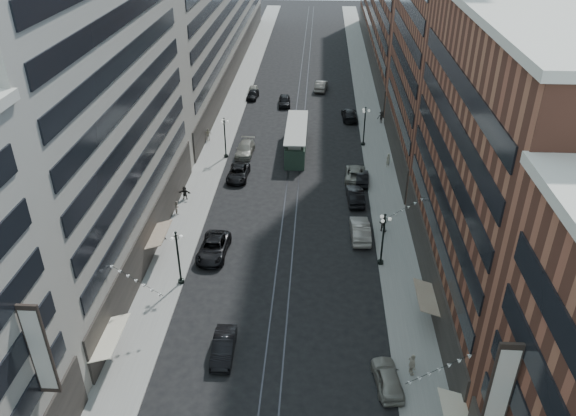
% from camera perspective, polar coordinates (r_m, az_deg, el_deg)
% --- Properties ---
extents(ground, '(220.00, 220.00, 0.00)m').
position_cam_1_polar(ground, '(78.90, 0.91, 6.49)').
color(ground, black).
rests_on(ground, ground).
extents(sidewalk_west, '(4.00, 180.00, 0.15)m').
position_cam_1_polar(sidewalk_west, '(89.14, -5.99, 9.25)').
color(sidewalk_west, gray).
rests_on(sidewalk_west, ground).
extents(sidewalk_east, '(4.00, 180.00, 0.15)m').
position_cam_1_polar(sidewalk_east, '(88.44, 8.42, 8.91)').
color(sidewalk_east, gray).
rests_on(sidewalk_east, ground).
extents(rail_west, '(0.12, 180.00, 0.02)m').
position_cam_1_polar(rail_west, '(88.15, 0.73, 9.12)').
color(rail_west, '#2D2D33').
rests_on(rail_west, ground).
extents(rail_east, '(0.12, 180.00, 0.02)m').
position_cam_1_polar(rail_east, '(88.11, 1.65, 9.10)').
color(rail_east, '#2D2D33').
rests_on(rail_east, ground).
extents(building_west_mid, '(8.00, 36.00, 28.00)m').
position_cam_1_polar(building_west_mid, '(52.42, -19.44, 8.66)').
color(building_west_mid, gray).
rests_on(building_west_mid, ground).
extents(building_east_mid, '(8.00, 30.00, 24.00)m').
position_cam_1_polar(building_east_mid, '(46.96, 20.50, 3.28)').
color(building_east_mid, brown).
rests_on(building_east_mid, ground).
extents(lamppost_sw_far, '(1.03, 1.14, 5.52)m').
position_cam_1_polar(lamppost_sw_far, '(50.80, -11.09, -4.81)').
color(lamppost_sw_far, black).
rests_on(lamppost_sw_far, sidewalk_west).
extents(lamppost_sw_mid, '(1.03, 1.14, 5.52)m').
position_cam_1_polar(lamppost_sw_mid, '(74.01, -6.43, 7.24)').
color(lamppost_sw_mid, black).
rests_on(lamppost_sw_mid, sidewalk_west).
extents(lamppost_se_far, '(1.03, 1.14, 5.52)m').
position_cam_1_polar(lamppost_se_far, '(53.05, 9.62, -2.99)').
color(lamppost_se_far, black).
rests_on(lamppost_se_far, sidewalk_east).
extents(lamppost_se_mid, '(1.03, 1.14, 5.52)m').
position_cam_1_polar(lamppost_se_mid, '(77.91, 7.78, 8.36)').
color(lamppost_se_mid, black).
rests_on(lamppost_se_mid, sidewalk_east).
extents(streetcar, '(2.78, 12.54, 3.47)m').
position_cam_1_polar(streetcar, '(76.33, 0.85, 6.95)').
color(streetcar, '#213429').
rests_on(streetcar, ground).
extents(car_2, '(2.91, 5.90, 1.61)m').
position_cam_1_polar(car_2, '(55.45, -7.59, -4.04)').
color(car_2, black).
rests_on(car_2, ground).
extents(car_4, '(2.34, 4.65, 1.52)m').
position_cam_1_polar(car_4, '(42.96, 10.09, -16.65)').
color(car_4, gray).
rests_on(car_4, ground).
extents(car_5, '(1.69, 4.64, 1.52)m').
position_cam_1_polar(car_5, '(44.81, -6.57, -13.86)').
color(car_5, black).
rests_on(car_5, ground).
extents(pedestrian_2, '(0.85, 0.61, 1.58)m').
position_cam_1_polar(pedestrian_2, '(58.35, -12.53, -2.49)').
color(pedestrian_2, black).
rests_on(pedestrian_2, sidewalk_west).
extents(pedestrian_4, '(0.76, 1.20, 1.90)m').
position_cam_1_polar(pedestrian_4, '(43.74, 12.49, -15.28)').
color(pedestrian_4, '#BBAF9B').
rests_on(pedestrian_4, sidewalk_east).
extents(car_7, '(2.59, 5.32, 1.46)m').
position_cam_1_polar(car_7, '(69.45, -5.09, 3.55)').
color(car_7, black).
rests_on(car_7, ground).
extents(car_8, '(2.39, 5.43, 1.55)m').
position_cam_1_polar(car_8, '(75.81, -4.37, 6.01)').
color(car_8, gray).
rests_on(car_8, ground).
extents(car_9, '(2.04, 4.34, 1.43)m').
position_cam_1_polar(car_9, '(96.61, -3.61, 11.44)').
color(car_9, black).
rests_on(car_9, ground).
extents(car_10, '(2.02, 5.08, 1.64)m').
position_cam_1_polar(car_10, '(64.42, 6.86, 1.28)').
color(car_10, black).
rests_on(car_10, ground).
extents(car_11, '(2.77, 5.35, 1.44)m').
position_cam_1_polar(car_11, '(69.66, 6.84, 3.53)').
color(car_11, gray).
rests_on(car_11, ground).
extents(car_12, '(2.49, 5.54, 1.58)m').
position_cam_1_polar(car_12, '(87.96, 6.25, 9.44)').
color(car_12, black).
rests_on(car_12, ground).
extents(car_13, '(2.12, 4.74, 1.58)m').
position_cam_1_polar(car_13, '(93.23, -0.36, 10.84)').
color(car_13, black).
rests_on(car_13, ground).
extents(car_14, '(2.46, 5.38, 1.71)m').
position_cam_1_polar(car_14, '(100.65, 3.40, 12.31)').
color(car_14, '#635F58').
rests_on(car_14, ground).
extents(pedestrian_5, '(1.48, 0.51, 1.57)m').
position_cam_1_polar(pedestrian_5, '(65.35, -10.46, 1.53)').
color(pedestrian_5, black).
rests_on(pedestrian_5, sidewalk_west).
extents(pedestrian_6, '(1.04, 0.48, 1.77)m').
position_cam_1_polar(pedestrian_6, '(80.17, -8.11, 7.38)').
color(pedestrian_6, '#A9A28C').
rests_on(pedestrian_6, sidewalk_west).
extents(pedestrian_7, '(0.98, 0.75, 1.78)m').
position_cam_1_polar(pedestrian_7, '(59.17, 9.65, -1.55)').
color(pedestrian_7, black).
rests_on(pedestrian_7, sidewalk_east).
extents(pedestrian_8, '(0.78, 0.74, 1.79)m').
position_cam_1_polar(pedestrian_8, '(72.94, 10.12, 4.83)').
color(pedestrian_8, '#A7A18A').
rests_on(pedestrian_8, sidewalk_east).
extents(pedestrian_9, '(1.22, 0.56, 1.84)m').
position_cam_1_polar(pedestrian_9, '(86.66, 9.46, 9.08)').
color(pedestrian_9, black).
rests_on(pedestrian_9, sidewalk_east).
extents(car_extra_0, '(2.00, 5.37, 1.75)m').
position_cam_1_polar(car_extra_0, '(58.03, 7.35, -2.23)').
color(car_extra_0, gray).
rests_on(car_extra_0, ground).
extents(car_extra_1, '(1.92, 4.19, 1.39)m').
position_cam_1_polar(car_extra_1, '(98.57, -3.55, 11.81)').
color(car_extra_1, gray).
rests_on(car_extra_1, ground).
extents(car_extra_2, '(1.69, 4.25, 1.38)m').
position_cam_1_polar(car_extra_2, '(68.72, 7.54, 3.06)').
color(car_extra_2, black).
rests_on(car_extra_2, ground).
extents(pedestrian_extra_0, '(0.69, 0.83, 1.50)m').
position_cam_1_polar(pedestrian_extra_0, '(62.69, -11.21, 0.09)').
color(pedestrian_extra_0, '#AC9E8E').
rests_on(pedestrian_extra_0, sidewalk_west).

